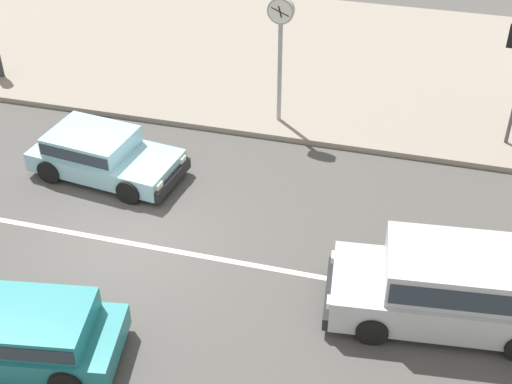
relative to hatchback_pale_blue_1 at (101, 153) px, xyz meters
name	(u,v)px	position (x,y,z in m)	size (l,w,h in m)	color
ground_plane	(127,243)	(1.64, -2.35, -0.59)	(160.00, 160.00, 0.00)	#4C4947
lane_centre_stripe	(127,243)	(1.64, -2.35, -0.59)	(50.40, 0.14, 0.01)	silver
kerb_strip	(249,51)	(1.64, 7.57, -0.51)	(68.00, 10.00, 0.15)	gray
hatchback_pale_blue_1	(101,153)	(0.00, 0.00, 0.00)	(3.84, 2.16, 1.10)	#93C6D6
hatchback_teal_3	(19,332)	(1.10, -5.75, 0.00)	(4.18, 2.24, 1.10)	teal
minivan_silver_4	(454,284)	(8.47, -2.81, 0.26)	(4.54, 2.28, 1.56)	#B7BABF
street_clock	(281,30)	(3.64, 3.43, 2.16)	(0.68, 0.22, 3.45)	#9E9EA3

